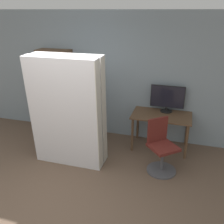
{
  "coord_description": "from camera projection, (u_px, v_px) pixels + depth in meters",
  "views": [
    {
      "loc": [
        1.68,
        -2.36,
        2.69
      ],
      "look_at": [
        0.55,
        1.47,
        1.05
      ],
      "focal_mm": 40.0,
      "sensor_mm": 36.0,
      "label": 1
    }
  ],
  "objects": [
    {
      "name": "ground_plane",
      "position": [
        46.0,
        213.0,
        3.56
      ],
      "size": [
        16.0,
        16.0,
        0.0
      ],
      "primitive_type": "plane",
      "color": "brown"
    },
    {
      "name": "wall_back",
      "position": [
        104.0,
        76.0,
        5.44
      ],
      "size": [
        8.0,
        0.06,
        2.7
      ],
      "color": "gray",
      "rests_on": "ground"
    },
    {
      "name": "desk",
      "position": [
        161.0,
        119.0,
        5.03
      ],
      "size": [
        1.17,
        0.69,
        0.74
      ],
      "color": "brown",
      "rests_on": "ground"
    },
    {
      "name": "monitor",
      "position": [
        167.0,
        98.0,
        5.04
      ],
      "size": [
        0.68,
        0.24,
        0.55
      ],
      "color": "black",
      "rests_on": "desk"
    },
    {
      "name": "office_chair",
      "position": [
        161.0,
        150.0,
        4.39
      ],
      "size": [
        0.62,
        0.62,
        0.97
      ],
      "color": "#4C4C51",
      "rests_on": "ground"
    },
    {
      "name": "bookshelf",
      "position": [
        54.0,
        92.0,
        5.76
      ],
      "size": [
        0.74,
        0.34,
        1.9
      ],
      "color": "brown",
      "rests_on": "ground"
    },
    {
      "name": "mattress_near",
      "position": [
        65.0,
        114.0,
        4.32
      ],
      "size": [
        1.28,
        0.32,
        2.02
      ],
      "color": "silver",
      "rests_on": "ground"
    },
    {
      "name": "mattress_far",
      "position": [
        72.0,
        109.0,
        4.56
      ],
      "size": [
        1.28,
        0.31,
        2.02
      ],
      "color": "silver",
      "rests_on": "ground"
    }
  ]
}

